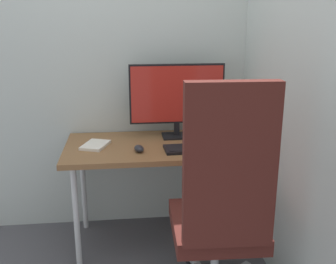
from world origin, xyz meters
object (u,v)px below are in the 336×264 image
Objects in this scene: keyboard at (202,148)px; notebook at (95,145)px; office_chair at (222,203)px; monitor at (177,96)px; mouse at (139,149)px; pen_holder at (235,131)px.

notebook is (-0.67, 0.13, -0.00)m from keyboard.
monitor is at bearing 96.76° from office_chair.
monitor is at bearing 32.70° from mouse.
keyboard is at bearing -68.19° from monitor.
notebook is (-0.94, -0.08, -0.04)m from pen_holder.
monitor is 7.08× the size of mouse.
office_chair is 2.65× the size of keyboard.
keyboard is at bearing -141.78° from pen_holder.
office_chair reaches higher than mouse.
monitor is 3.18× the size of notebook.
monitor is (-0.11, 0.89, 0.36)m from office_chair.
mouse is (-0.39, -0.00, 0.01)m from keyboard.
monitor is 3.68× the size of pen_holder.
pen_holder is at bearing 38.22° from keyboard.
monitor reaches higher than keyboard.
keyboard is 0.35m from pen_holder.
pen_holder is at bearing 24.68° from notebook.
notebook is at bearing -163.66° from monitor.
keyboard is at bearing -14.23° from mouse.
keyboard is 0.68m from notebook.
office_chair is 0.99m from notebook.
notebook is (-0.65, 0.73, 0.08)m from office_chair.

